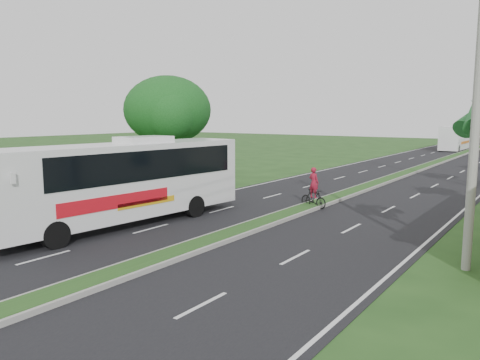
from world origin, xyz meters
The scene contains 9 objects.
ground centered at (0.00, 0.00, 0.00)m, with size 180.00×180.00×0.00m, color #204318.
road_asphalt centered at (0.00, 20.00, 0.01)m, with size 14.00×160.00×0.02m, color black.
median_strip centered at (0.00, 20.00, 0.10)m, with size 1.20×160.00×0.18m.
lane_edge_left centered at (-6.70, 20.00, 0.00)m, with size 0.12×160.00×0.01m, color silver.
shade_tree centered at (-12.11, 10.02, 5.03)m, with size 6.30×6.00×7.54m.
utility_pole_a centered at (8.50, 2.00, 5.67)m, with size 1.60×0.28×11.00m.
coach_bus_main centered at (-4.93, -0.15, 2.14)m, with size 3.57×12.22×3.90m.
coach_bus_far centered at (-2.16, 57.91, 1.89)m, with size 2.61×11.48×3.34m.
motorcyclist centered at (0.14, 8.14, 0.78)m, with size 1.71×0.84×2.17m.
Camera 1 is at (10.87, -13.75, 4.84)m, focal length 35.00 mm.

